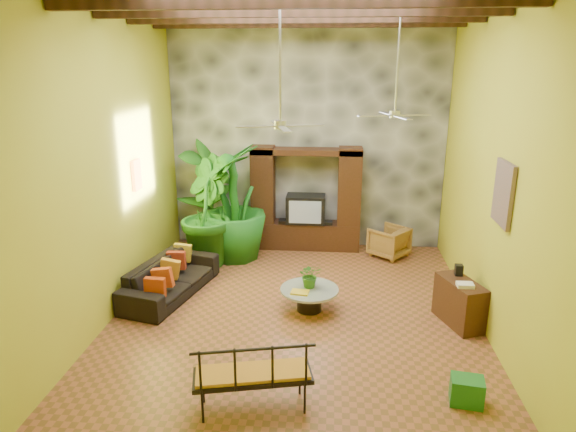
# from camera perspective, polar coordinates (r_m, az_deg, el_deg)

# --- Properties ---
(ground) EXTENTS (7.00, 7.00, 0.00)m
(ground) POSITION_cam_1_polar(r_m,az_deg,el_deg) (8.82, 0.82, -10.66)
(ground) COLOR brown
(ground) RESTS_ON ground
(back_wall) EXTENTS (6.00, 0.02, 5.00)m
(back_wall) POSITION_cam_1_polar(r_m,az_deg,el_deg) (11.42, 2.16, 8.98)
(back_wall) COLOR gold
(back_wall) RESTS_ON ground
(left_wall) EXTENTS (0.02, 7.00, 5.00)m
(left_wall) POSITION_cam_1_polar(r_m,az_deg,el_deg) (8.71, -19.30, 5.49)
(left_wall) COLOR gold
(left_wall) RESTS_ON ground
(right_wall) EXTENTS (0.02, 7.00, 5.00)m
(right_wall) POSITION_cam_1_polar(r_m,az_deg,el_deg) (8.32, 22.04, 4.69)
(right_wall) COLOR gold
(right_wall) RESTS_ON ground
(stone_accent_wall) EXTENTS (5.98, 0.10, 4.98)m
(stone_accent_wall) POSITION_cam_1_polar(r_m,az_deg,el_deg) (11.36, 2.15, 8.93)
(stone_accent_wall) COLOR #3A3D42
(stone_accent_wall) RESTS_ON ground
(ceiling_beams) EXTENTS (5.95, 5.36, 0.22)m
(ceiling_beams) POSITION_cam_1_polar(r_m,az_deg,el_deg) (7.84, 0.98, 22.00)
(ceiling_beams) COLOR black
(ceiling_beams) RESTS_ON ceiling
(entertainment_center) EXTENTS (2.40, 0.55, 2.30)m
(entertainment_center) POSITION_cam_1_polar(r_m,az_deg,el_deg) (11.38, 1.99, 1.05)
(entertainment_center) COLOR #311D0D
(entertainment_center) RESTS_ON ground
(ceiling_fan_front) EXTENTS (1.28, 1.28, 1.86)m
(ceiling_fan_front) POSITION_cam_1_polar(r_m,az_deg,el_deg) (7.46, -0.86, 11.66)
(ceiling_fan_front) COLOR #ADACB1
(ceiling_fan_front) RESTS_ON ceiling
(ceiling_fan_back) EXTENTS (1.28, 1.28, 1.86)m
(ceiling_fan_back) POSITION_cam_1_polar(r_m,az_deg,el_deg) (9.08, 11.85, 12.27)
(ceiling_fan_back) COLOR #ADACB1
(ceiling_fan_back) RESTS_ON ceiling
(wall_art_mask) EXTENTS (0.06, 0.32, 0.55)m
(wall_art_mask) POSITION_cam_1_polar(r_m,az_deg,el_deg) (9.67, -16.49, 4.40)
(wall_art_mask) COLOR yellow
(wall_art_mask) RESTS_ON left_wall
(wall_art_painting) EXTENTS (0.06, 0.70, 0.90)m
(wall_art_painting) POSITION_cam_1_polar(r_m,az_deg,el_deg) (7.80, 22.82, 2.32)
(wall_art_painting) COLOR navy
(wall_art_painting) RESTS_ON right_wall
(sofa) EXTENTS (1.37, 2.34, 0.64)m
(sofa) POSITION_cam_1_polar(r_m,az_deg,el_deg) (9.56, -12.93, -6.72)
(sofa) COLOR black
(sofa) RESTS_ON ground
(wicker_armchair) EXTENTS (1.00, 1.00, 0.66)m
(wicker_armchair) POSITION_cam_1_polar(r_m,az_deg,el_deg) (11.29, 11.15, -2.82)
(wicker_armchair) COLOR olive
(wicker_armchair) RESTS_ON ground
(tall_plant_a) EXTENTS (1.54, 1.53, 2.46)m
(tall_plant_a) POSITION_cam_1_polar(r_m,az_deg,el_deg) (11.63, -8.73, 2.56)
(tall_plant_a) COLOR #22641A
(tall_plant_a) RESTS_ON ground
(tall_plant_b) EXTENTS (1.33, 1.49, 2.25)m
(tall_plant_b) POSITION_cam_1_polar(r_m,az_deg,el_deg) (10.59, -9.21, 0.50)
(tall_plant_b) COLOR #1D6119
(tall_plant_b) RESTS_ON ground
(tall_plant_c) EXTENTS (1.45, 1.45, 2.45)m
(tall_plant_c) POSITION_cam_1_polar(r_m,az_deg,el_deg) (10.78, -6.05, 1.49)
(tall_plant_c) COLOR #19621A
(tall_plant_c) RESTS_ON ground
(coffee_table) EXTENTS (0.99, 0.99, 0.40)m
(coffee_table) POSITION_cam_1_polar(r_m,az_deg,el_deg) (8.80, 2.39, -8.90)
(coffee_table) COLOR black
(coffee_table) RESTS_ON ground
(centerpiece_plant) EXTENTS (0.44, 0.40, 0.43)m
(centerpiece_plant) POSITION_cam_1_polar(r_m,az_deg,el_deg) (8.71, 2.49, -6.59)
(centerpiece_plant) COLOR #2E681B
(centerpiece_plant) RESTS_ON coffee_table
(yellow_tray) EXTENTS (0.32, 0.25, 0.03)m
(yellow_tray) POSITION_cam_1_polar(r_m,az_deg,el_deg) (8.56, 1.32, -8.47)
(yellow_tray) COLOR yellow
(yellow_tray) RESTS_ON coffee_table
(iron_bench) EXTENTS (1.50, 0.82, 0.57)m
(iron_bench) POSITION_cam_1_polar(r_m,az_deg,el_deg) (6.37, -4.06, -17.01)
(iron_bench) COLOR black
(iron_bench) RESTS_ON ground
(side_console) EXTENTS (0.71, 1.01, 0.74)m
(side_console) POSITION_cam_1_polar(r_m,az_deg,el_deg) (8.77, 18.52, -9.10)
(side_console) COLOR #352211
(side_console) RESTS_ON ground
(green_bin) EXTENTS (0.43, 0.35, 0.35)m
(green_bin) POSITION_cam_1_polar(r_m,az_deg,el_deg) (7.06, 19.24, -17.87)
(green_bin) COLOR #1B6821
(green_bin) RESTS_ON ground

